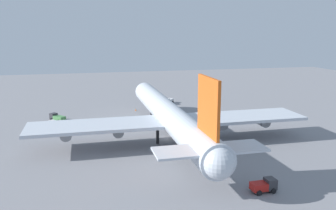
{
  "coord_description": "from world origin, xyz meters",
  "views": [
    {
      "loc": [
        -78.93,
        19.17,
        25.56
      ],
      "look_at": [
        0.0,
        0.0,
        8.27
      ],
      "focal_mm": 37.73,
      "sensor_mm": 36.0,
      "label": 1
    }
  ],
  "objects_px": {
    "cargo_airplane": "(169,115)",
    "cargo_loader": "(57,117)",
    "maintenance_van": "(264,185)",
    "catering_truck": "(168,101)",
    "safety_cone_nose": "(136,110)",
    "pushback_tractor": "(49,125)"
  },
  "relations": [
    {
      "from": "catering_truck",
      "to": "pushback_tractor",
      "type": "bearing_deg",
      "value": 122.9
    },
    {
      "from": "safety_cone_nose",
      "to": "cargo_loader",
      "type": "bearing_deg",
      "value": 107.62
    },
    {
      "from": "cargo_airplane",
      "to": "maintenance_van",
      "type": "height_order",
      "value": "cargo_airplane"
    },
    {
      "from": "cargo_airplane",
      "to": "pushback_tractor",
      "type": "relative_size",
      "value": 16.72
    },
    {
      "from": "cargo_airplane",
      "to": "cargo_loader",
      "type": "relative_size",
      "value": 13.99
    },
    {
      "from": "cargo_loader",
      "to": "safety_cone_nose",
      "type": "distance_m",
      "value": 25.05
    },
    {
      "from": "maintenance_van",
      "to": "cargo_airplane",
      "type": "bearing_deg",
      "value": 15.22
    },
    {
      "from": "maintenance_van",
      "to": "pushback_tractor",
      "type": "xyz_separation_m",
      "value": [
        46.47,
        36.88,
        0.08
      ]
    },
    {
      "from": "catering_truck",
      "to": "safety_cone_nose",
      "type": "xyz_separation_m",
      "value": [
        -8.38,
        12.82,
        -0.75
      ]
    },
    {
      "from": "cargo_airplane",
      "to": "safety_cone_nose",
      "type": "xyz_separation_m",
      "value": [
        32.12,
        3.08,
        -5.62
      ]
    },
    {
      "from": "cargo_airplane",
      "to": "catering_truck",
      "type": "bearing_deg",
      "value": -13.53
    },
    {
      "from": "pushback_tractor",
      "to": "catering_truck",
      "type": "height_order",
      "value": "pushback_tractor"
    },
    {
      "from": "cargo_airplane",
      "to": "cargo_loader",
      "type": "bearing_deg",
      "value": 47.66
    },
    {
      "from": "maintenance_van",
      "to": "cargo_loader",
      "type": "xyz_separation_m",
      "value": [
        55.27,
        35.3,
        -0.07
      ]
    },
    {
      "from": "safety_cone_nose",
      "to": "pushback_tractor",
      "type": "bearing_deg",
      "value": 122.76
    },
    {
      "from": "maintenance_van",
      "to": "safety_cone_nose",
      "type": "distance_m",
      "value": 63.88
    },
    {
      "from": "catering_truck",
      "to": "safety_cone_nose",
      "type": "distance_m",
      "value": 15.34
    },
    {
      "from": "cargo_airplane",
      "to": "pushback_tractor",
      "type": "bearing_deg",
      "value": 61.09
    },
    {
      "from": "catering_truck",
      "to": "cargo_loader",
      "type": "bearing_deg",
      "value": 113.51
    },
    {
      "from": "cargo_airplane",
      "to": "pushback_tractor",
      "type": "height_order",
      "value": "cargo_airplane"
    },
    {
      "from": "pushback_tractor",
      "to": "catering_truck",
      "type": "xyz_separation_m",
      "value": [
        24.75,
        -38.26,
        -0.11
      ]
    },
    {
      "from": "cargo_loader",
      "to": "safety_cone_nose",
      "type": "xyz_separation_m",
      "value": [
        7.58,
        -23.86,
        -0.7
      ]
    }
  ]
}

